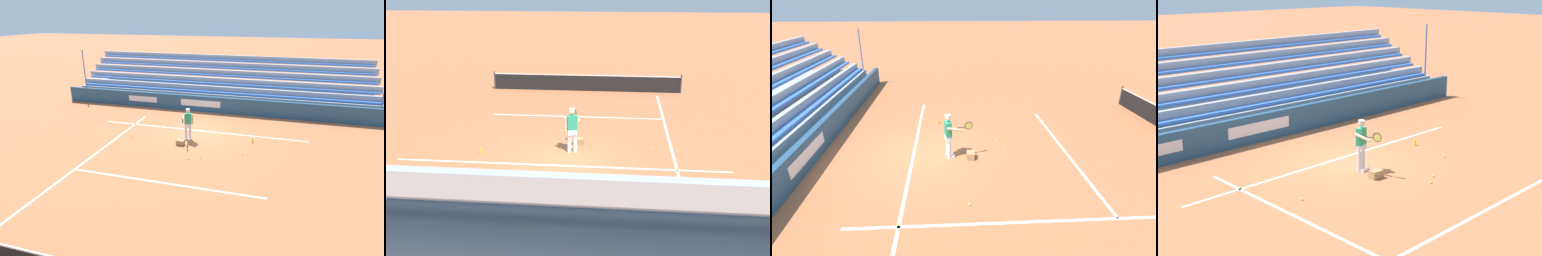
% 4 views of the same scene
% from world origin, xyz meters
% --- Properties ---
extents(ground_plane, '(160.00, 160.00, 0.00)m').
position_xyz_m(ground_plane, '(0.00, 0.00, 0.00)').
color(ground_plane, '#B7663D').
extents(court_baseline_white, '(12.00, 0.10, 0.01)m').
position_xyz_m(court_baseline_white, '(0.00, -0.50, 0.00)').
color(court_baseline_white, white).
rests_on(court_baseline_white, ground).
extents(court_sideline_white, '(0.10, 12.00, 0.01)m').
position_xyz_m(court_sideline_white, '(4.11, 4.00, 0.00)').
color(court_sideline_white, white).
rests_on(court_sideline_white, ground).
extents(court_service_line_white, '(8.22, 0.10, 0.01)m').
position_xyz_m(court_service_line_white, '(0.00, 5.50, 0.00)').
color(court_service_line_white, white).
rests_on(court_service_line_white, ground).
extents(back_wall_sponsor_board, '(22.52, 0.25, 1.10)m').
position_xyz_m(back_wall_sponsor_board, '(0.01, -4.18, 0.55)').
color(back_wall_sponsor_board, navy).
rests_on(back_wall_sponsor_board, ground).
extents(bleacher_stand, '(21.39, 4.00, 3.85)m').
position_xyz_m(bleacher_stand, '(0.00, -6.80, 0.79)').
color(bleacher_stand, '#9EA3A8').
rests_on(bleacher_stand, ground).
extents(tennis_player, '(0.59, 1.06, 1.71)m').
position_xyz_m(tennis_player, '(0.30, 0.90, 0.89)').
color(tennis_player, silver).
rests_on(tennis_player, ground).
extents(ball_box_cardboard, '(0.43, 0.34, 0.26)m').
position_xyz_m(ball_box_cardboard, '(0.47, 1.70, 0.13)').
color(ball_box_cardboard, '#A87F51').
rests_on(ball_box_cardboard, ground).
extents(tennis_ball_far_left, '(0.07, 0.07, 0.07)m').
position_xyz_m(tennis_ball_far_left, '(-0.91, 2.93, 0.03)').
color(tennis_ball_far_left, '#CCE533').
rests_on(tennis_ball_far_left, ground).
extents(tennis_ball_stray_back, '(0.07, 0.07, 0.07)m').
position_xyz_m(tennis_ball_stray_back, '(-0.41, 3.22, 0.03)').
color(tennis_ball_stray_back, '#CCE533').
rests_on(tennis_ball_stray_back, ground).
extents(tennis_ball_toward_net, '(0.07, 0.07, 0.07)m').
position_xyz_m(tennis_ball_toward_net, '(4.08, -0.54, 0.03)').
color(tennis_ball_toward_net, '#CCE533').
rests_on(tennis_ball_toward_net, ground).
extents(tennis_ball_on_baseline, '(0.07, 0.07, 0.07)m').
position_xyz_m(tennis_ball_on_baseline, '(-2.78, 2.00, 0.03)').
color(tennis_ball_on_baseline, '#CCE533').
rests_on(tennis_ball_on_baseline, ground).
extents(tennis_ball_far_right, '(0.07, 0.07, 0.07)m').
position_xyz_m(tennis_ball_far_right, '(3.30, 1.46, 0.03)').
color(tennis_ball_far_right, '#CCE533').
rests_on(tennis_ball_far_right, ground).
extents(water_bottle, '(0.07, 0.07, 0.22)m').
position_xyz_m(water_bottle, '(-3.12, 0.38, 0.11)').
color(water_bottle, yellow).
rests_on(water_bottle, ground).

